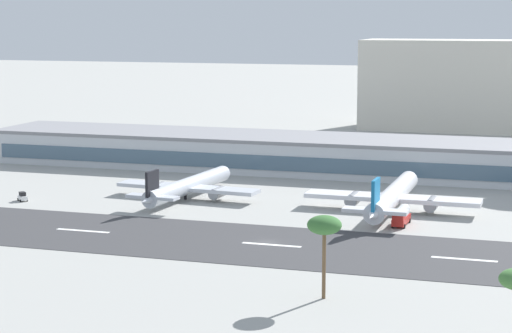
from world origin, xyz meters
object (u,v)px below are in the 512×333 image
at_px(airliner_blue_tail_gate_1, 391,197).
at_px(service_fuel_truck_0, 401,216).
at_px(service_baggage_tug_1, 23,197).
at_px(terminal_building, 329,155).
at_px(airliner_black_tail_gate_0, 186,187).
at_px(distant_hotel_block, 485,86).
at_px(palm_tree_2, 324,227).

bearing_deg(airliner_blue_tail_gate_1, service_fuel_truck_0, -160.84).
bearing_deg(service_fuel_truck_0, service_baggage_tug_1, -87.38).
xyz_separation_m(terminal_building, airliner_blue_tail_gate_1, (26.68, -51.39, -1.62)).
distance_m(terminal_building, airliner_black_tail_gate_0, 56.44).
xyz_separation_m(terminal_building, distant_hotel_block, (34.56, 117.42, 12.65)).
distance_m(terminal_building, service_baggage_tug_1, 89.14).
bearing_deg(airliner_blue_tail_gate_1, service_baggage_tug_1, 99.66).
bearing_deg(airliner_blue_tail_gate_1, airliner_black_tail_gate_0, 90.42).
bearing_deg(airliner_blue_tail_gate_1, palm_tree_2, -178.35).
xyz_separation_m(distant_hotel_block, service_baggage_tug_1, (-95.26, -182.58, -16.64)).
relative_size(airliner_blue_tail_gate_1, service_baggage_tug_1, 14.94).
xyz_separation_m(terminal_building, service_fuel_truck_0, (31.07, -64.52, -3.00)).
relative_size(terminal_building, service_baggage_tug_1, 59.83).
height_order(airliner_black_tail_gate_0, palm_tree_2, palm_tree_2).
distance_m(airliner_black_tail_gate_0, service_baggage_tug_1, 39.53).
bearing_deg(palm_tree_2, distant_hotel_block, 88.39).
bearing_deg(palm_tree_2, service_baggage_tug_1, 147.37).
bearing_deg(palm_tree_2, service_fuel_truck_0, 86.78).
height_order(terminal_building, service_fuel_truck_0, terminal_building).
xyz_separation_m(airliner_black_tail_gate_0, service_fuel_truck_0, (54.86, -13.38, -1.03)).
distance_m(airliner_black_tail_gate_0, airliner_blue_tail_gate_1, 50.48).
bearing_deg(distant_hotel_block, airliner_blue_tail_gate_1, -92.67).
distance_m(distant_hotel_block, service_baggage_tug_1, 206.61).
xyz_separation_m(distant_hotel_block, airliner_blue_tail_gate_1, (-7.88, -168.82, -14.27)).
bearing_deg(airliner_blue_tail_gate_1, terminal_building, 28.14).
bearing_deg(terminal_building, palm_tree_2, -77.13).
xyz_separation_m(distant_hotel_block, palm_tree_2, (-6.72, -239.26, -6.06)).
height_order(terminal_building, palm_tree_2, palm_tree_2).
bearing_deg(distant_hotel_block, service_baggage_tug_1, -117.55).
bearing_deg(service_baggage_tug_1, distant_hotel_block, 105.54).
xyz_separation_m(terminal_building, service_baggage_tug_1, (-60.70, -65.16, -3.99)).
bearing_deg(airliner_black_tail_gate_0, terminal_building, -20.00).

